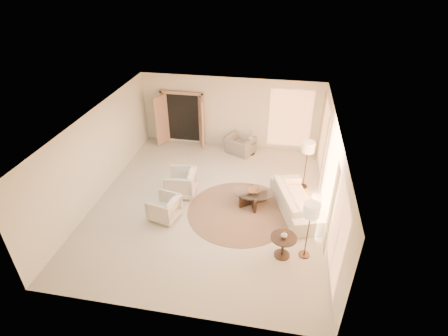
% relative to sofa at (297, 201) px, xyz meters
% --- Properties ---
extents(room, '(7.04, 8.04, 2.83)m').
position_rel_sofa_xyz_m(room, '(-2.66, -0.13, 1.04)').
color(room, beige).
rests_on(room, ground).
extents(windows_right, '(0.10, 6.40, 2.40)m').
position_rel_sofa_xyz_m(windows_right, '(0.79, -0.03, 0.99)').
color(windows_right, '#FFA566').
rests_on(windows_right, room).
extents(window_back_corner, '(1.70, 0.10, 2.40)m').
position_rel_sofa_xyz_m(window_back_corner, '(-0.36, 3.82, 0.99)').
color(window_back_corner, '#FFA566').
rests_on(window_back_corner, room).
extents(curtains_right, '(0.06, 5.20, 2.60)m').
position_rel_sofa_xyz_m(curtains_right, '(0.74, 0.87, 0.94)').
color(curtains_right, tan).
rests_on(curtains_right, room).
extents(french_doors, '(1.95, 0.66, 2.16)m').
position_rel_sofa_xyz_m(french_doors, '(-4.56, 3.69, 0.71)').
color(french_doors, tan).
rests_on(french_doors, room).
extents(area_rug, '(3.69, 3.69, 0.01)m').
position_rel_sofa_xyz_m(area_rug, '(-1.68, -0.37, -0.35)').
color(area_rug, '#463022').
rests_on(area_rug, room).
extents(sofa, '(1.71, 2.64, 0.72)m').
position_rel_sofa_xyz_m(sofa, '(0.00, 0.00, 0.00)').
color(sofa, beige).
rests_on(sofa, room).
extents(armchair_left, '(0.91, 0.96, 0.93)m').
position_rel_sofa_xyz_m(armchair_left, '(-3.67, 0.23, 0.11)').
color(armchair_left, beige).
rests_on(armchair_left, room).
extents(armchair_right, '(0.90, 0.93, 0.81)m').
position_rel_sofa_xyz_m(armchair_right, '(-3.80, -1.04, 0.05)').
color(armchair_right, beige).
rests_on(armchair_right, room).
extents(accent_chair, '(1.23, 1.05, 0.91)m').
position_rel_sofa_xyz_m(accent_chair, '(-2.19, 3.27, 0.09)').
color(accent_chair, gray).
rests_on(accent_chair, room).
extents(coffee_table, '(1.64, 1.64, 0.46)m').
position_rel_sofa_xyz_m(coffee_table, '(-1.31, 0.08, -0.07)').
color(coffee_table, black).
rests_on(coffee_table, room).
extents(end_table, '(0.66, 0.66, 0.63)m').
position_rel_sofa_xyz_m(end_table, '(-0.33, -1.95, 0.07)').
color(end_table, black).
rests_on(end_table, room).
extents(side_table, '(0.46, 0.46, 0.53)m').
position_rel_sofa_xyz_m(side_table, '(-1.76, 3.27, -0.04)').
color(side_table, '#302019').
rests_on(side_table, room).
extents(floor_lamp_near, '(0.41, 0.41, 1.68)m').
position_rel_sofa_xyz_m(floor_lamp_near, '(0.24, 1.33, 1.07)').
color(floor_lamp_near, '#302019').
rests_on(floor_lamp_near, room).
extents(floor_lamp_far, '(0.40, 0.40, 1.66)m').
position_rel_sofa_xyz_m(floor_lamp_far, '(0.24, -1.84, 1.05)').
color(floor_lamp_far, '#302019').
rests_on(floor_lamp_far, room).
extents(bowl, '(0.37, 0.37, 0.09)m').
position_rel_sofa_xyz_m(bowl, '(-1.31, 0.08, 0.15)').
color(bowl, brown).
rests_on(bowl, coffee_table).
extents(end_vase, '(0.22, 0.22, 0.17)m').
position_rel_sofa_xyz_m(end_vase, '(-0.33, -1.95, 0.35)').
color(end_vase, silver).
rests_on(end_vase, end_table).
extents(side_vase, '(0.32, 0.32, 0.26)m').
position_rel_sofa_xyz_m(side_vase, '(-1.76, 3.27, 0.30)').
color(side_vase, silver).
rests_on(side_vase, side_table).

